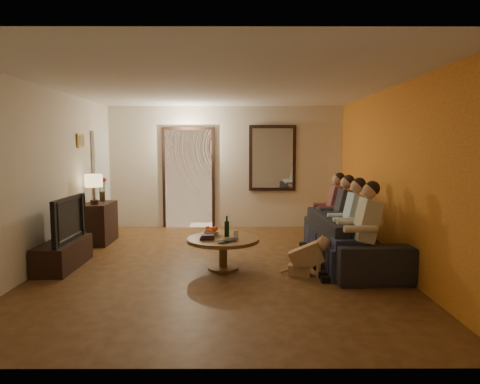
{
  "coord_description": "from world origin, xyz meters",
  "views": [
    {
      "loc": [
        0.29,
        -6.19,
        1.73
      ],
      "look_at": [
        0.3,
        0.3,
        1.05
      ],
      "focal_mm": 32.0,
      "sensor_mm": 36.0,
      "label": 1
    }
  ],
  "objects_px": {
    "coffee_table": "(223,253)",
    "dresser": "(99,223)",
    "sofa": "(351,238)",
    "table_lamp": "(94,189)",
    "person_a": "(362,235)",
    "person_d": "(332,214)",
    "laptop": "(230,241)",
    "dog": "(307,255)",
    "person_c": "(340,220)",
    "wine_bottle": "(227,226)",
    "tv_stand": "(63,254)",
    "person_b": "(350,227)",
    "bowl": "(211,233)",
    "tv": "(62,219)"
  },
  "relations": [
    {
      "from": "coffee_table",
      "to": "dresser",
      "type": "bearing_deg",
      "value": 143.91
    },
    {
      "from": "sofa",
      "to": "coffee_table",
      "type": "distance_m",
      "value": 1.95
    },
    {
      "from": "table_lamp",
      "to": "person_a",
      "type": "bearing_deg",
      "value": -25.87
    },
    {
      "from": "person_d",
      "to": "coffee_table",
      "type": "height_order",
      "value": "person_d"
    },
    {
      "from": "laptop",
      "to": "dog",
      "type": "bearing_deg",
      "value": -42.48
    },
    {
      "from": "person_c",
      "to": "wine_bottle",
      "type": "distance_m",
      "value": 1.85
    },
    {
      "from": "tv_stand",
      "to": "coffee_table",
      "type": "relative_size",
      "value": 1.13
    },
    {
      "from": "dresser",
      "to": "person_b",
      "type": "xyz_separation_m",
      "value": [
        4.12,
        -1.62,
        0.23
      ]
    },
    {
      "from": "wine_bottle",
      "to": "laptop",
      "type": "height_order",
      "value": "wine_bottle"
    },
    {
      "from": "dresser",
      "to": "laptop",
      "type": "height_order",
      "value": "dresser"
    },
    {
      "from": "person_b",
      "to": "person_c",
      "type": "height_order",
      "value": "same"
    },
    {
      "from": "dog",
      "to": "dresser",
      "type": "bearing_deg",
      "value": 160.26
    },
    {
      "from": "table_lamp",
      "to": "bowl",
      "type": "xyz_separation_m",
      "value": [
        2.13,
        -1.24,
        -0.52
      ]
    },
    {
      "from": "table_lamp",
      "to": "tv_stand",
      "type": "bearing_deg",
      "value": -90.0
    },
    {
      "from": "person_d",
      "to": "dresser",
      "type": "bearing_deg",
      "value": 174.2
    },
    {
      "from": "person_a",
      "to": "tv",
      "type": "bearing_deg",
      "value": 171.66
    },
    {
      "from": "table_lamp",
      "to": "bowl",
      "type": "height_order",
      "value": "table_lamp"
    },
    {
      "from": "tv",
      "to": "sofa",
      "type": "relative_size",
      "value": 0.45
    },
    {
      "from": "bowl",
      "to": "wine_bottle",
      "type": "bearing_deg",
      "value": -27.55
    },
    {
      "from": "tv_stand",
      "to": "coffee_table",
      "type": "bearing_deg",
      "value": -1.69
    },
    {
      "from": "person_a",
      "to": "coffee_table",
      "type": "relative_size",
      "value": 1.17
    },
    {
      "from": "tv",
      "to": "wine_bottle",
      "type": "relative_size",
      "value": 3.59
    },
    {
      "from": "tv",
      "to": "person_c",
      "type": "distance_m",
      "value": 4.16
    },
    {
      "from": "laptop",
      "to": "table_lamp",
      "type": "bearing_deg",
      "value": 103.02
    },
    {
      "from": "tv_stand",
      "to": "coffee_table",
      "type": "distance_m",
      "value": 2.31
    },
    {
      "from": "laptop",
      "to": "person_a",
      "type": "bearing_deg",
      "value": -49.58
    },
    {
      "from": "sofa",
      "to": "person_d",
      "type": "distance_m",
      "value": 0.94
    },
    {
      "from": "bowl",
      "to": "dresser",
      "type": "bearing_deg",
      "value": 145.5
    },
    {
      "from": "table_lamp",
      "to": "person_a",
      "type": "distance_m",
      "value": 4.6
    },
    {
      "from": "table_lamp",
      "to": "coffee_table",
      "type": "xyz_separation_m",
      "value": [
        2.31,
        -1.46,
        -0.78
      ]
    },
    {
      "from": "person_c",
      "to": "wine_bottle",
      "type": "relative_size",
      "value": 3.87
    },
    {
      "from": "person_b",
      "to": "person_d",
      "type": "xyz_separation_m",
      "value": [
        0.0,
        1.2,
        0.0
      ]
    },
    {
      "from": "table_lamp",
      "to": "dog",
      "type": "relative_size",
      "value": 0.96
    },
    {
      "from": "tv_stand",
      "to": "coffee_table",
      "type": "height_order",
      "value": "coffee_table"
    },
    {
      "from": "dresser",
      "to": "person_c",
      "type": "distance_m",
      "value": 4.25
    },
    {
      "from": "tv_stand",
      "to": "person_b",
      "type": "bearing_deg",
      "value": -0.05
    },
    {
      "from": "person_c",
      "to": "bowl",
      "type": "height_order",
      "value": "person_c"
    },
    {
      "from": "person_c",
      "to": "person_a",
      "type": "bearing_deg",
      "value": -90.0
    },
    {
      "from": "dresser",
      "to": "tv",
      "type": "relative_size",
      "value": 0.74
    },
    {
      "from": "bowl",
      "to": "tv_stand",
      "type": "bearing_deg",
      "value": -175.92
    },
    {
      "from": "person_b",
      "to": "coffee_table",
      "type": "bearing_deg",
      "value": -177.96
    },
    {
      "from": "dog",
      "to": "coffee_table",
      "type": "xyz_separation_m",
      "value": [
        -1.14,
        0.31,
        -0.06
      ]
    },
    {
      "from": "tv",
      "to": "wine_bottle",
      "type": "bearing_deg",
      "value": -89.23
    },
    {
      "from": "sofa",
      "to": "person_a",
      "type": "bearing_deg",
      "value": 172.05
    },
    {
      "from": "dresser",
      "to": "person_c",
      "type": "bearing_deg",
      "value": -13.88
    },
    {
      "from": "tv",
      "to": "person_d",
      "type": "bearing_deg",
      "value": -73.81
    },
    {
      "from": "person_a",
      "to": "person_b",
      "type": "height_order",
      "value": "same"
    },
    {
      "from": "tv",
      "to": "dog",
      "type": "relative_size",
      "value": 1.99
    },
    {
      "from": "tv",
      "to": "person_d",
      "type": "height_order",
      "value": "person_d"
    },
    {
      "from": "bowl",
      "to": "dog",
      "type": "bearing_deg",
      "value": -21.65
    }
  ]
}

